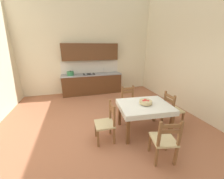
{
  "coord_description": "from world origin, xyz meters",
  "views": [
    {
      "loc": [
        -0.66,
        -2.96,
        2.11
      ],
      "look_at": [
        0.28,
        0.31,
        0.96
      ],
      "focal_mm": 20.99,
      "sensor_mm": 36.0,
      "label": 1
    }
  ],
  "objects_px": {
    "dining_chair_window_side": "(172,110)",
    "dining_chair_camera_side": "(164,140)",
    "dining_chair_tv_side": "(106,123)",
    "dining_chair_kitchen_side": "(129,102)",
    "dining_table": "(144,109)",
    "kitchen_cabinetry": "(92,75)",
    "fruit_bowl": "(146,102)"
  },
  "relations": [
    {
      "from": "dining_chair_window_side",
      "to": "dining_chair_kitchen_side",
      "type": "bearing_deg",
      "value": 140.33
    },
    {
      "from": "dining_table",
      "to": "dining_chair_tv_side",
      "type": "height_order",
      "value": "dining_chair_tv_side"
    },
    {
      "from": "dining_chair_window_side",
      "to": "dining_chair_camera_side",
      "type": "height_order",
      "value": "same"
    },
    {
      "from": "dining_table",
      "to": "dining_chair_window_side",
      "type": "xyz_separation_m",
      "value": [
        0.92,
        0.07,
        -0.18
      ]
    },
    {
      "from": "dining_table",
      "to": "dining_chair_kitchen_side",
      "type": "height_order",
      "value": "dining_chair_kitchen_side"
    },
    {
      "from": "fruit_bowl",
      "to": "dining_chair_window_side",
      "type": "bearing_deg",
      "value": 4.77
    },
    {
      "from": "dining_table",
      "to": "dining_chair_camera_side",
      "type": "bearing_deg",
      "value": -94.97
    },
    {
      "from": "dining_table",
      "to": "dining_chair_window_side",
      "type": "bearing_deg",
      "value": 4.65
    },
    {
      "from": "dining_chair_window_side",
      "to": "fruit_bowl",
      "type": "bearing_deg",
      "value": -175.23
    },
    {
      "from": "dining_chair_tv_side",
      "to": "fruit_bowl",
      "type": "bearing_deg",
      "value": 3.88
    },
    {
      "from": "kitchen_cabinetry",
      "to": "dining_chair_tv_side",
      "type": "distance_m",
      "value": 3.36
    },
    {
      "from": "dining_chair_camera_side",
      "to": "dining_chair_tv_side",
      "type": "height_order",
      "value": "same"
    },
    {
      "from": "fruit_bowl",
      "to": "dining_chair_camera_side",
      "type": "bearing_deg",
      "value": -96.2
    },
    {
      "from": "dining_table",
      "to": "dining_chair_kitchen_side",
      "type": "distance_m",
      "value": 0.87
    },
    {
      "from": "dining_table",
      "to": "fruit_bowl",
      "type": "xyz_separation_m",
      "value": [
        0.02,
        -0.0,
        0.2
      ]
    },
    {
      "from": "dining_chair_kitchen_side",
      "to": "dining_table",
      "type": "bearing_deg",
      "value": -88.37
    },
    {
      "from": "dining_chair_kitchen_side",
      "to": "dining_chair_camera_side",
      "type": "bearing_deg",
      "value": -91.79
    },
    {
      "from": "kitchen_cabinetry",
      "to": "dining_chair_kitchen_side",
      "type": "xyz_separation_m",
      "value": [
        0.82,
        -2.41,
        -0.41
      ]
    },
    {
      "from": "dining_chair_kitchen_side",
      "to": "kitchen_cabinetry",
      "type": "bearing_deg",
      "value": 108.7
    },
    {
      "from": "kitchen_cabinetry",
      "to": "dining_chair_kitchen_side",
      "type": "height_order",
      "value": "kitchen_cabinetry"
    },
    {
      "from": "kitchen_cabinetry",
      "to": "dining_chair_tv_side",
      "type": "bearing_deg",
      "value": -92.45
    },
    {
      "from": "dining_chair_tv_side",
      "to": "dining_chair_window_side",
      "type": "bearing_deg",
      "value": 4.3
    },
    {
      "from": "dining_chair_camera_side",
      "to": "fruit_bowl",
      "type": "bearing_deg",
      "value": 83.8
    },
    {
      "from": "dining_chair_camera_side",
      "to": "dining_chair_tv_side",
      "type": "bearing_deg",
      "value": 136.74
    },
    {
      "from": "dining_chair_window_side",
      "to": "kitchen_cabinetry",
      "type": "bearing_deg",
      "value": 118.84
    },
    {
      "from": "dining_chair_camera_side",
      "to": "dining_chair_tv_side",
      "type": "distance_m",
      "value": 1.24
    },
    {
      "from": "dining_chair_window_side",
      "to": "fruit_bowl",
      "type": "xyz_separation_m",
      "value": [
        -0.9,
        -0.07,
        0.37
      ]
    },
    {
      "from": "dining_table",
      "to": "dining_chair_window_side",
      "type": "relative_size",
      "value": 1.42
    },
    {
      "from": "dining_chair_camera_side",
      "to": "dining_chair_kitchen_side",
      "type": "distance_m",
      "value": 1.77
    },
    {
      "from": "dining_chair_camera_side",
      "to": "fruit_bowl",
      "type": "relative_size",
      "value": 3.1
    },
    {
      "from": "dining_table",
      "to": "dining_chair_kitchen_side",
      "type": "bearing_deg",
      "value": 91.63
    },
    {
      "from": "dining_chair_window_side",
      "to": "fruit_bowl",
      "type": "height_order",
      "value": "dining_chair_window_side"
    }
  ]
}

